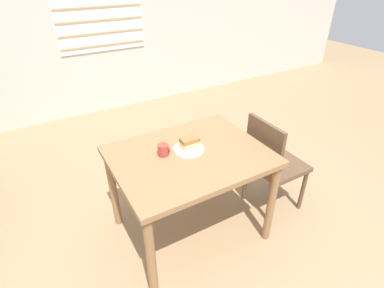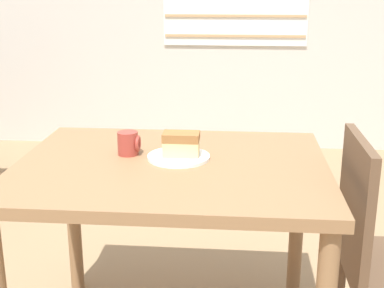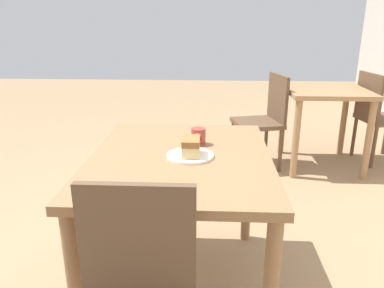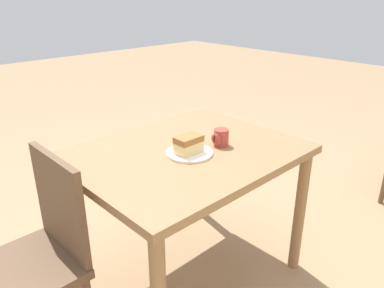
{
  "view_description": "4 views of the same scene",
  "coord_description": "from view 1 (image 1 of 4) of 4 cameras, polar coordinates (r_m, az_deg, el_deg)",
  "views": [
    {
      "loc": [
        -0.77,
        -1.23,
        1.93
      ],
      "look_at": [
        0.15,
        0.35,
        0.8
      ],
      "focal_mm": 28.0,
      "sensor_mm": 36.0,
      "label": 1
    },
    {
      "loc": [
        0.33,
        -1.44,
        1.36
      ],
      "look_at": [
        0.17,
        0.32,
        0.83
      ],
      "focal_mm": 50.0,
      "sensor_mm": 36.0,
      "label": 2
    },
    {
      "loc": [
        1.77,
        0.45,
        1.38
      ],
      "look_at": [
        0.16,
        0.36,
        0.84
      ],
      "focal_mm": 35.0,
      "sensor_mm": 36.0,
      "label": 3
    },
    {
      "loc": [
        1.23,
        1.54,
        1.49
      ],
      "look_at": [
        0.13,
        0.38,
        0.82
      ],
      "focal_mm": 35.0,
      "sensor_mm": 36.0,
      "label": 4
    }
  ],
  "objects": [
    {
      "name": "ground_plane",
      "position": [
        2.41,
        1.25,
        -21.41
      ],
      "size": [
        14.0,
        14.0,
        0.0
      ],
      "primitive_type": "plane",
      "color": "#997A56"
    },
    {
      "name": "wall_back",
      "position": [
        4.36,
        -21.32,
        22.78
      ],
      "size": [
        10.0,
        0.1,
        2.8
      ],
      "color": "beige",
      "rests_on": "ground_plane"
    },
    {
      "name": "dining_table_near",
      "position": [
        2.18,
        -0.45,
        -4.12
      ],
      "size": [
        1.08,
        0.86,
        0.76
      ],
      "color": "olive",
      "rests_on": "ground_plane"
    },
    {
      "name": "chair_near_window",
      "position": [
        2.6,
        14.99,
        -3.34
      ],
      "size": [
        0.41,
        0.41,
        0.89
      ],
      "rotation": [
        0.0,
        0.0,
        1.57
      ],
      "color": "brown",
      "rests_on": "ground_plane"
    },
    {
      "name": "plate",
      "position": [
        2.16,
        -0.61,
        -0.98
      ],
      "size": [
        0.22,
        0.22,
        0.01
      ],
      "color": "white",
      "rests_on": "dining_table_near"
    },
    {
      "name": "cake_slice",
      "position": [
        2.14,
        -0.46,
        0.22
      ],
      "size": [
        0.13,
        0.08,
        0.08
      ],
      "color": "#E0C67F",
      "rests_on": "plate"
    },
    {
      "name": "coffee_mug",
      "position": [
        2.09,
        -5.45,
        -1.1
      ],
      "size": [
        0.08,
        0.07,
        0.09
      ],
      "color": "#9E382D",
      "rests_on": "dining_table_near"
    }
  ]
}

